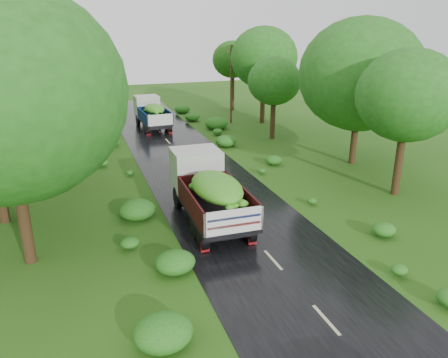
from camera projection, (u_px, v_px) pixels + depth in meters
name	position (u px, v px, depth m)	size (l,w,h in m)	color
ground	(326.00, 320.00, 14.09)	(120.00, 120.00, 0.00)	#1F4D10
road	(263.00, 249.00, 18.54)	(6.50, 80.00, 0.02)	black
road_lines	(254.00, 238.00, 19.42)	(0.12, 69.60, 0.00)	#BFB78C
truck_near	(207.00, 187.00, 20.85)	(2.60, 7.05, 2.95)	black
truck_far	(151.00, 112.00, 39.55)	(2.49, 6.39, 2.65)	black
utility_pole	(231.00, 84.00, 40.74)	(1.21, 0.57, 7.26)	#382616
trees_left	(19.00, 59.00, 28.79)	(6.95, 34.09, 9.77)	black
trees_right	(304.00, 72.00, 33.09)	(5.74, 29.81, 7.75)	black
shrubs	(203.00, 175.00, 26.43)	(11.90, 44.00, 0.70)	#1F5714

